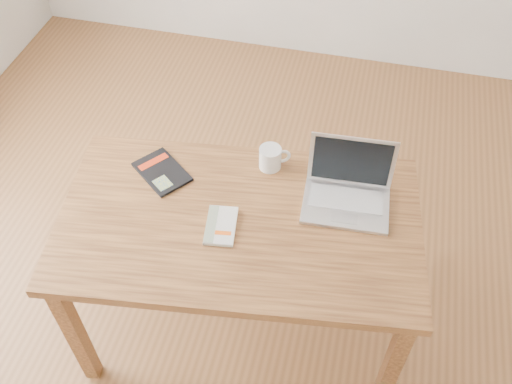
% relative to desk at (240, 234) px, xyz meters
% --- Properties ---
extents(room, '(4.04, 4.04, 2.70)m').
position_rel_desk_xyz_m(room, '(-0.14, 0.18, 0.69)').
color(room, brown).
rests_on(room, ground).
extents(desk, '(1.43, 0.93, 0.75)m').
position_rel_desk_xyz_m(desk, '(0.00, 0.00, 0.00)').
color(desk, brown).
rests_on(desk, ground).
extents(white_guidebook, '(0.13, 0.19, 0.02)m').
position_rel_desk_xyz_m(white_guidebook, '(-0.06, -0.05, 0.10)').
color(white_guidebook, beige).
rests_on(white_guidebook, desk).
extents(black_guidebook, '(0.27, 0.26, 0.01)m').
position_rel_desk_xyz_m(black_guidebook, '(-0.36, 0.16, 0.10)').
color(black_guidebook, black).
rests_on(black_guidebook, desk).
extents(laptop, '(0.34, 0.27, 0.23)m').
position_rel_desk_xyz_m(laptop, '(0.37, 0.20, 0.14)').
color(laptop, silver).
rests_on(laptop, desk).
extents(coffee_mug, '(0.12, 0.09, 0.10)m').
position_rel_desk_xyz_m(coffee_mug, '(0.05, 0.29, 0.14)').
color(coffee_mug, white).
rests_on(coffee_mug, desk).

